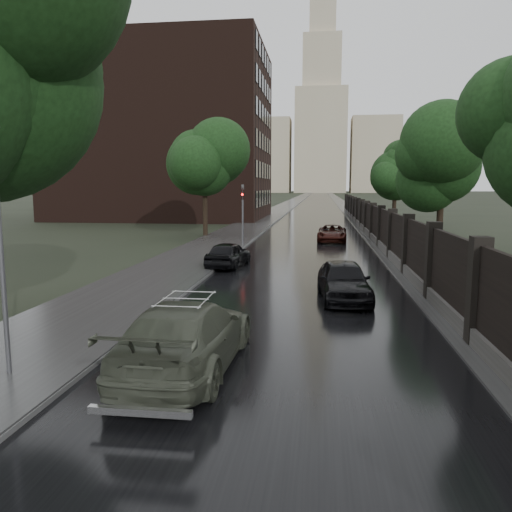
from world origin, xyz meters
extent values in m
plane|color=black|center=(0.00, 0.00, 0.00)|extent=(800.00, 800.00, 0.00)
cube|color=black|center=(0.00, 190.00, 0.01)|extent=(8.00, 420.00, 0.02)
cube|color=#2D2D2D|center=(-6.00, 190.00, 0.08)|extent=(4.00, 420.00, 0.16)
cube|color=#2D2D2D|center=(5.50, 190.00, 0.04)|extent=(3.00, 420.00, 0.08)
cube|color=#383533|center=(4.60, 32.00, 0.25)|extent=(0.40, 75.00, 0.50)
cube|color=black|center=(4.60, 32.00, 1.50)|extent=(0.15, 75.00, 2.00)
cube|color=black|center=(4.60, 70.00, 1.35)|extent=(0.45, 0.45, 2.70)
cylinder|color=black|center=(-8.00, 30.00, 2.93)|extent=(0.36, 0.36, 5.85)
sphere|color=black|center=(-8.00, 30.00, 5.27)|extent=(4.25, 4.25, 4.25)
cylinder|color=black|center=(7.50, 22.00, 2.76)|extent=(0.36, 0.36, 5.53)
sphere|color=black|center=(7.50, 22.00, 4.97)|extent=(4.08, 4.08, 4.08)
cylinder|color=black|center=(7.50, 40.00, 2.76)|extent=(0.36, 0.36, 5.53)
sphere|color=black|center=(7.50, 40.00, 4.97)|extent=(4.08, 4.08, 4.08)
cylinder|color=#59595E|center=(-5.40, 1.50, 2.50)|extent=(0.10, 0.10, 5.00)
cylinder|color=#59595E|center=(-4.30, 25.00, 1.50)|extent=(0.12, 0.12, 3.00)
imported|color=#59595E|center=(-4.30, 25.00, 3.50)|extent=(0.16, 0.20, 1.00)
sphere|color=#FF0C0C|center=(-4.30, 24.85, 3.35)|extent=(0.14, 0.14, 0.14)
cube|color=black|center=(-18.00, 52.00, 10.00)|extent=(24.00, 18.00, 20.00)
cube|color=tan|center=(-32.00, 300.00, 22.00)|extent=(28.00, 22.00, 44.00)
cube|color=tan|center=(32.00, 300.00, 22.00)|extent=(28.00, 22.00, 44.00)
cube|color=tan|center=(0.00, 300.00, 30.00)|extent=(30.00, 30.00, 60.00)
cube|color=tan|center=(0.00, 300.00, 70.00)|extent=(22.00, 22.00, 40.00)
cube|color=tan|center=(0.00, 300.00, 100.00)|extent=(15.00, 15.00, 30.00)
imported|color=#434739|center=(-2.00, 2.55, 0.75)|extent=(2.24, 5.21, 1.49)
imported|color=black|center=(-3.60, 16.02, 0.63)|extent=(1.91, 3.85, 1.26)
imported|color=black|center=(1.60, 9.58, 0.69)|extent=(1.94, 4.17, 1.38)
imported|color=black|center=(1.60, 27.93, 0.60)|extent=(2.13, 4.36, 1.19)
camera|label=1|loc=(0.78, -7.42, 3.89)|focal=35.00mm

